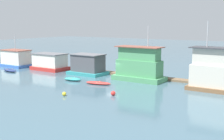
# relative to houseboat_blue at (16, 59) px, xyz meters

# --- Properties ---
(ground_plane) EXTENTS (200.00, 200.00, 0.00)m
(ground_plane) POSITION_rel_houseboat_blue_xyz_m (22.38, 0.27, -1.55)
(ground_plane) COLOR #426070
(dock_walkway) EXTENTS (59.60, 1.62, 0.30)m
(dock_walkway) POSITION_rel_houseboat_blue_xyz_m (22.38, 3.44, -1.40)
(dock_walkway) COLOR brown
(dock_walkway) RESTS_ON ground_plane
(houseboat_blue) EXTENTS (5.72, 3.58, 6.13)m
(houseboat_blue) POSITION_rel_houseboat_blue_xyz_m (0.00, 0.00, 0.00)
(houseboat_blue) COLOR #3866B7
(houseboat_blue) RESTS_ON ground_plane
(houseboat_red) EXTENTS (6.27, 3.82, 2.94)m
(houseboat_red) POSITION_rel_houseboat_blue_xyz_m (8.17, 0.71, -0.15)
(houseboat_red) COLOR red
(houseboat_red) RESTS_ON ground_plane
(houseboat_teal) EXTENTS (5.94, 4.00, 3.29)m
(houseboat_teal) POSITION_rel_houseboat_blue_xyz_m (16.65, 0.81, -0.02)
(houseboat_teal) COLOR teal
(houseboat_teal) RESTS_ON ground_plane
(houseboat_green) EXTENTS (7.47, 3.40, 7.83)m
(houseboat_green) POSITION_rel_houseboat_blue_xyz_m (26.08, 0.74, 0.59)
(houseboat_green) COLOR #4C9360
(houseboat_green) RESTS_ON ground_plane
(houseboat_brown) EXTENTS (6.36, 3.23, 8.50)m
(houseboat_brown) POSITION_rel_houseboat_blue_xyz_m (37.04, 0.01, 0.85)
(houseboat_brown) COLOR brown
(houseboat_brown) RESTS_ON ground_plane
(dinghy_navy) EXTENTS (4.00, 2.21, 0.42)m
(dinghy_navy) POSITION_rel_houseboat_blue_xyz_m (3.65, -4.31, -1.34)
(dinghy_navy) COLOR navy
(dinghy_navy) RESTS_ON ground_plane
(dinghy_teal) EXTENTS (2.85, 1.58, 0.49)m
(dinghy_teal) POSITION_rel_houseboat_blue_xyz_m (18.29, -4.80, -1.30)
(dinghy_teal) COLOR teal
(dinghy_teal) RESTS_ON ground_plane
(dinghy_red) EXTENTS (3.82, 1.96, 0.36)m
(dinghy_red) POSITION_rel_houseboat_blue_xyz_m (22.85, -4.75, -1.37)
(dinghy_red) COLOR red
(dinghy_red) RESTS_ON ground_plane
(buoy_yellow) EXTENTS (0.47, 0.47, 0.47)m
(buoy_yellow) POSITION_rel_houseboat_blue_xyz_m (23.65, -12.34, -1.31)
(buoy_yellow) COLOR yellow
(buoy_yellow) RESTS_ON ground_plane
(buoy_red) EXTENTS (0.55, 0.55, 0.55)m
(buoy_red) POSITION_rel_houseboat_blue_xyz_m (28.22, -9.09, -1.27)
(buoy_red) COLOR red
(buoy_red) RESTS_ON ground_plane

